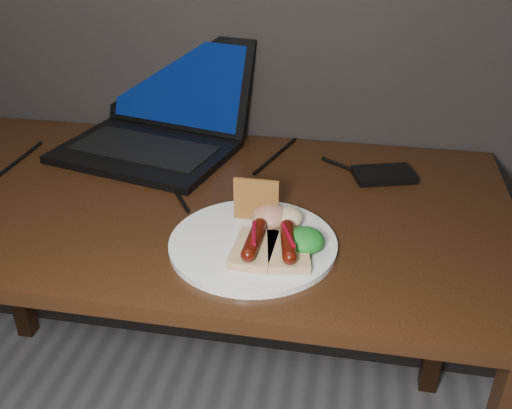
{
  "coord_description": "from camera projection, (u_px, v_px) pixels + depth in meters",
  "views": [
    {
      "loc": [
        0.37,
        0.39,
        1.33
      ],
      "look_at": [
        0.21,
        1.26,
        0.82
      ],
      "focal_mm": 40.0,
      "sensor_mm": 36.0,
      "label": 1
    }
  ],
  "objects": [
    {
      "name": "bread_sausage_right",
      "position": [
        288.0,
        247.0,
        0.97
      ],
      "size": [
        0.09,
        0.13,
        0.04
      ],
      "color": "tan",
      "rests_on": "plate"
    },
    {
      "name": "laptop",
      "position": [
        157.0,
        126.0,
        1.39
      ],
      "size": [
        0.46,
        0.44,
        0.25
      ],
      "color": "black",
      "rests_on": "desk"
    },
    {
      "name": "hard_drive",
      "position": [
        384.0,
        175.0,
        1.26
      ],
      "size": [
        0.15,
        0.12,
        0.02
      ],
      "primitive_type": "cube",
      "rotation": [
        0.0,
        0.0,
        0.3
      ],
      "color": "black",
      "rests_on": "desk"
    },
    {
      "name": "desk_cables",
      "position": [
        196.0,
        167.0,
        1.3
      ],
      "size": [
        0.82,
        0.4,
        0.01
      ],
      "color": "black",
      "rests_on": "desk"
    },
    {
      "name": "salsa_mound",
      "position": [
        271.0,
        216.0,
        1.06
      ],
      "size": [
        0.07,
        0.07,
        0.04
      ],
      "primitive_type": "ellipsoid",
      "color": "maroon",
      "rests_on": "plate"
    },
    {
      "name": "desk",
      "position": [
        173.0,
        232.0,
        1.23
      ],
      "size": [
        1.4,
        0.7,
        0.75
      ],
      "color": "#341F0D",
      "rests_on": "ground"
    },
    {
      "name": "bread_sausage_center",
      "position": [
        254.0,
        245.0,
        0.98
      ],
      "size": [
        0.07,
        0.12,
        0.04
      ],
      "color": "tan",
      "rests_on": "plate"
    },
    {
      "name": "salad_greens",
      "position": [
        305.0,
        240.0,
        0.99
      ],
      "size": [
        0.07,
        0.07,
        0.04
      ],
      "primitive_type": "ellipsoid",
      "color": "#115916",
      "rests_on": "plate"
    },
    {
      "name": "plate",
      "position": [
        253.0,
        243.0,
        1.02
      ],
      "size": [
        0.33,
        0.33,
        0.01
      ],
      "primitive_type": "cylinder",
      "rotation": [
        0.0,
        0.0,
        -0.08
      ],
      "color": "silver",
      "rests_on": "desk"
    },
    {
      "name": "crispbread",
      "position": [
        256.0,
        200.0,
        1.06
      ],
      "size": [
        0.09,
        0.01,
        0.08
      ],
      "primitive_type": "cube",
      "color": "#A7752D",
      "rests_on": "plate"
    },
    {
      "name": "coleslaw_mound",
      "position": [
        286.0,
        217.0,
        1.06
      ],
      "size": [
        0.06,
        0.06,
        0.04
      ],
      "primitive_type": "ellipsoid",
      "color": "beige",
      "rests_on": "plate"
    }
  ]
}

